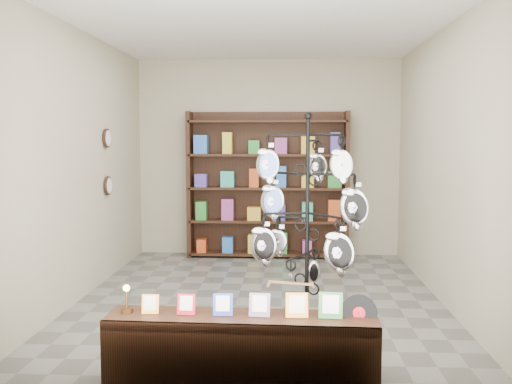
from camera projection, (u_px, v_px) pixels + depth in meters
ground at (260, 298)px, 6.43m from camera, size 5.00×5.00×0.00m
room_envelope at (260, 133)px, 6.26m from camera, size 5.00×5.00×5.00m
display_tree at (307, 214)px, 4.80m from camera, size 1.08×1.07×2.01m
front_shelf at (241, 348)px, 4.22m from camera, size 2.01×0.46×0.71m
back_shelving at (268, 189)px, 8.61m from camera, size 2.42×0.36×2.20m
wall_clocks at (108, 162)px, 7.20m from camera, size 0.03×0.24×0.84m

